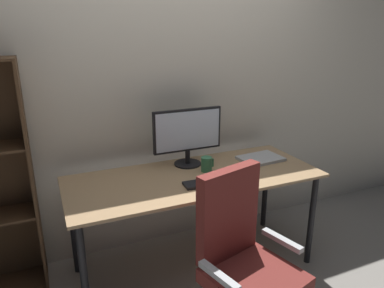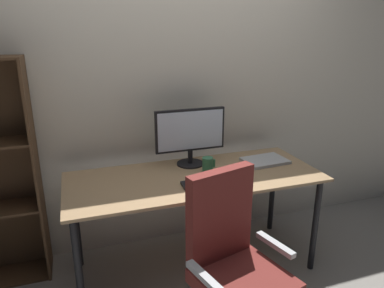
{
  "view_description": "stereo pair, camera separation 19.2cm",
  "coord_description": "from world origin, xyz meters",
  "px_view_note": "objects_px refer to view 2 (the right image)",
  "views": [
    {
      "loc": [
        -0.92,
        -2.07,
        1.71
      ],
      "look_at": [
        -0.02,
        -0.01,
        0.97
      ],
      "focal_mm": 33.31,
      "sensor_mm": 36.0,
      "label": 1
    },
    {
      "loc": [
        -0.75,
        -2.14,
        1.71
      ],
      "look_at": [
        -0.02,
        -0.01,
        0.97
      ],
      "focal_mm": 33.31,
      "sensor_mm": 36.0,
      "label": 2
    }
  ],
  "objects_px": {
    "office_chair": "(234,273)",
    "keyboard": "(204,183)",
    "laptop": "(265,161)",
    "desk": "(195,186)",
    "mouse": "(234,177)",
    "monitor": "(190,133)",
    "coffee_mug": "(208,165)"
  },
  "relations": [
    {
      "from": "desk",
      "to": "monitor",
      "type": "bearing_deg",
      "value": 80.06
    },
    {
      "from": "desk",
      "to": "office_chair",
      "type": "bearing_deg",
      "value": -91.65
    },
    {
      "from": "mouse",
      "to": "laptop",
      "type": "height_order",
      "value": "mouse"
    },
    {
      "from": "monitor",
      "to": "laptop",
      "type": "relative_size",
      "value": 1.63
    },
    {
      "from": "desk",
      "to": "laptop",
      "type": "xyz_separation_m",
      "value": [
        0.59,
        0.08,
        0.09
      ]
    },
    {
      "from": "desk",
      "to": "mouse",
      "type": "relative_size",
      "value": 18.2
    },
    {
      "from": "monitor",
      "to": "mouse",
      "type": "xyz_separation_m",
      "value": [
        0.19,
        -0.36,
        -0.23
      ]
    },
    {
      "from": "monitor",
      "to": "office_chair",
      "type": "distance_m",
      "value": 1.05
    },
    {
      "from": "coffee_mug",
      "to": "office_chair",
      "type": "xyz_separation_m",
      "value": [
        -0.13,
        -0.74,
        -0.33
      ]
    },
    {
      "from": "desk",
      "to": "laptop",
      "type": "distance_m",
      "value": 0.6
    },
    {
      "from": "monitor",
      "to": "keyboard",
      "type": "height_order",
      "value": "monitor"
    },
    {
      "from": "office_chair",
      "to": "keyboard",
      "type": "bearing_deg",
      "value": 71.93
    },
    {
      "from": "mouse",
      "to": "office_chair",
      "type": "xyz_separation_m",
      "value": [
        -0.25,
        -0.56,
        -0.3
      ]
    },
    {
      "from": "desk",
      "to": "monitor",
      "type": "height_order",
      "value": "monitor"
    },
    {
      "from": "desk",
      "to": "monitor",
      "type": "relative_size",
      "value": 3.36
    },
    {
      "from": "desk",
      "to": "mouse",
      "type": "distance_m",
      "value": 0.29
    },
    {
      "from": "coffee_mug",
      "to": "desk",
      "type": "bearing_deg",
      "value": -159.74
    },
    {
      "from": "desk",
      "to": "monitor",
      "type": "distance_m",
      "value": 0.39
    },
    {
      "from": "monitor",
      "to": "coffee_mug",
      "type": "distance_m",
      "value": 0.27
    },
    {
      "from": "desk",
      "to": "keyboard",
      "type": "distance_m",
      "value": 0.18
    },
    {
      "from": "desk",
      "to": "keyboard",
      "type": "bearing_deg",
      "value": -87.15
    },
    {
      "from": "keyboard",
      "to": "desk",
      "type": "bearing_deg",
      "value": 95.04
    },
    {
      "from": "mouse",
      "to": "office_chair",
      "type": "distance_m",
      "value": 0.68
    },
    {
      "from": "keyboard",
      "to": "mouse",
      "type": "height_order",
      "value": "mouse"
    },
    {
      "from": "office_chair",
      "to": "laptop",
      "type": "bearing_deg",
      "value": 36.81
    },
    {
      "from": "monitor",
      "to": "laptop",
      "type": "bearing_deg",
      "value": -13.47
    },
    {
      "from": "mouse",
      "to": "monitor",
      "type": "bearing_deg",
      "value": 133.29
    },
    {
      "from": "monitor",
      "to": "mouse",
      "type": "height_order",
      "value": "monitor"
    },
    {
      "from": "coffee_mug",
      "to": "office_chair",
      "type": "bearing_deg",
      "value": -99.91
    },
    {
      "from": "laptop",
      "to": "office_chair",
      "type": "xyz_separation_m",
      "value": [
        -0.61,
        -0.78,
        -0.29
      ]
    },
    {
      "from": "desk",
      "to": "office_chair",
      "type": "distance_m",
      "value": 0.73
    },
    {
      "from": "mouse",
      "to": "laptop",
      "type": "xyz_separation_m",
      "value": [
        0.36,
        0.23,
        -0.01
      ]
    }
  ]
}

